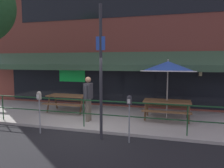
# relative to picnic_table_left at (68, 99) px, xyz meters

# --- Properties ---
(ground_plane) EXTENTS (120.00, 120.00, 0.00)m
(ground_plane) POSITION_rel_picnic_table_left_xyz_m (1.62, -2.21, -0.71)
(ground_plane) COLOR black
(patio_deck) EXTENTS (15.00, 4.00, 0.10)m
(patio_deck) POSITION_rel_picnic_table_left_xyz_m (1.62, -0.21, -0.66)
(patio_deck) COLOR #ADA89E
(patio_deck) RESTS_ON ground
(restaurant_building) EXTENTS (15.00, 1.60, 7.48)m
(restaurant_building) POSITION_rel_picnic_table_left_xyz_m (1.62, 2.01, 3.01)
(restaurant_building) COLOR brown
(restaurant_building) RESTS_ON ground
(patio_railing) EXTENTS (13.84, 0.04, 0.97)m
(patio_railing) POSITION_rel_picnic_table_left_xyz_m (1.62, -1.91, 0.09)
(patio_railing) COLOR #194723
(patio_railing) RESTS_ON patio_deck
(picnic_table_left) EXTENTS (1.80, 1.42, 0.76)m
(picnic_table_left) POSITION_rel_picnic_table_left_xyz_m (0.00, 0.00, 0.00)
(picnic_table_left) COLOR brown
(picnic_table_left) RESTS_ON patio_deck
(picnic_table_centre) EXTENTS (1.80, 1.42, 0.76)m
(picnic_table_centre) POSITION_rel_picnic_table_left_xyz_m (4.39, -0.18, 0.00)
(picnic_table_centre) COLOR brown
(picnic_table_centre) RESTS_ON patio_deck
(patio_umbrella_centre) EXTENTS (2.14, 2.14, 2.38)m
(patio_umbrella_centre) POSITION_rel_picnic_table_left_xyz_m (4.39, -0.08, 1.47)
(patio_umbrella_centre) COLOR #B7B2A8
(patio_umbrella_centre) RESTS_ON patio_deck
(pedestrian_walking) EXTENTS (0.24, 0.62, 1.71)m
(pedestrian_walking) POSITION_rel_picnic_table_left_xyz_m (1.49, -1.18, 0.35)
(pedestrian_walking) COLOR #665B4C
(pedestrian_walking) RESTS_ON patio_deck
(parking_meter_near) EXTENTS (0.15, 0.16, 1.42)m
(parking_meter_near) POSITION_rel_picnic_table_left_xyz_m (0.39, -2.73, 0.44)
(parking_meter_near) COLOR gray
(parking_meter_near) RESTS_ON ground
(parking_meter_far) EXTENTS (0.15, 0.16, 1.42)m
(parking_meter_far) POSITION_rel_picnic_table_left_xyz_m (3.41, -2.74, 0.44)
(parking_meter_far) COLOR gray
(parking_meter_far) RESTS_ON ground
(street_sign_pole) EXTENTS (0.28, 0.09, 4.06)m
(street_sign_pole) POSITION_rel_picnic_table_left_xyz_m (2.51, -2.66, 1.38)
(street_sign_pole) COLOR #2D2D33
(street_sign_pole) RESTS_ON ground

